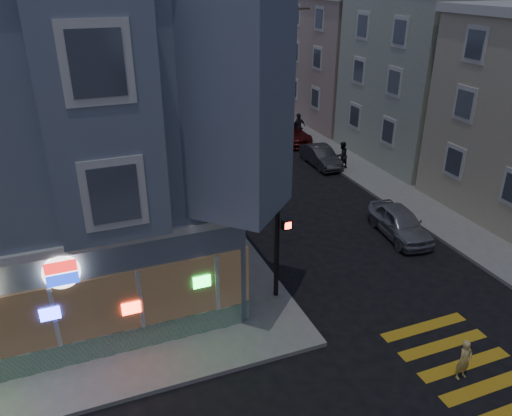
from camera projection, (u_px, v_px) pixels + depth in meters
sidewalk_ne at (420, 119)px, 40.12m from camera, size 24.00×42.00×0.15m
row_house_b at (459, 69)px, 30.80m from camera, size 12.00×8.60×10.50m
row_house_c at (375, 60)px, 38.69m from camera, size 12.00×8.60×9.00m
row_house_d at (321, 37)px, 45.95m from camera, size 12.00×8.60×10.50m
utility_pole at (293, 66)px, 35.32m from camera, size 2.20×0.30×9.00m
street_tree_near at (264, 65)px, 40.81m from camera, size 3.00×3.00×5.30m
street_tree_far at (232, 52)px, 47.54m from camera, size 3.00×3.00×5.30m
running_child at (464, 360)px, 14.41m from camera, size 0.50×0.35×1.31m
pedestrian_a at (342, 155)px, 29.54m from camera, size 0.94×0.82×1.65m
pedestrian_b at (299, 127)px, 34.46m from camera, size 1.20×0.71×1.92m
parked_car_a at (400, 223)px, 22.29m from camera, size 2.01×4.06×1.33m
parked_car_b at (321, 156)px, 30.52m from camera, size 1.35×3.66×1.19m
parked_car_c at (287, 132)px, 34.90m from camera, size 2.30×4.89×1.38m
parked_car_d at (235, 118)px, 38.64m from camera, size 2.34×4.43×1.19m
traffic_signal at (280, 207)px, 16.55m from camera, size 0.63×0.60×5.32m
fire_hydrant at (335, 158)px, 30.41m from camera, size 0.45×0.26×0.78m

